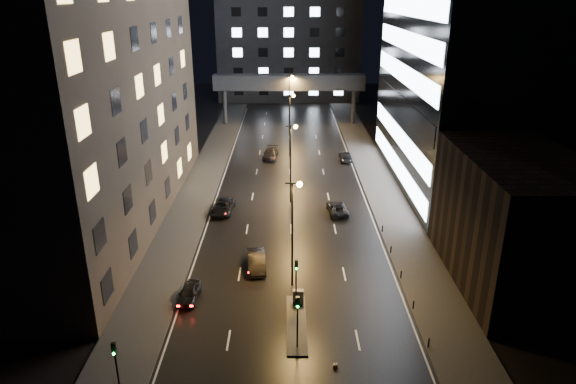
# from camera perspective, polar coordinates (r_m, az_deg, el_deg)

# --- Properties ---
(ground) EXTENTS (160.00, 160.00, 0.00)m
(ground) POSITION_cam_1_polar(r_m,az_deg,el_deg) (76.99, 0.22, 2.26)
(ground) COLOR black
(ground) RESTS_ON ground
(sidewalk_left) EXTENTS (5.00, 110.00, 0.15)m
(sidewalk_left) POSITION_cam_1_polar(r_m,az_deg,el_deg) (73.25, -9.58, 1.00)
(sidewalk_left) COLOR #383533
(sidewalk_left) RESTS_ON ground
(sidewalk_right) EXTENTS (5.00, 110.00, 0.15)m
(sidewalk_right) POSITION_cam_1_polar(r_m,az_deg,el_deg) (73.41, 10.05, 1.02)
(sidewalk_right) COLOR #383533
(sidewalk_right) RESTS_ON ground
(building_left) EXTENTS (15.00, 48.00, 40.00)m
(building_left) POSITION_cam_1_polar(r_m,az_deg,el_deg) (61.12, -22.06, 15.03)
(building_left) COLOR #2D2319
(building_left) RESTS_ON ground
(building_right_low) EXTENTS (10.00, 18.00, 12.00)m
(building_right_low) POSITION_cam_1_polar(r_m,az_deg,el_deg) (50.30, 23.93, -2.96)
(building_right_low) COLOR black
(building_right_low) RESTS_ON ground
(building_right_glass) EXTENTS (20.00, 36.00, 45.00)m
(building_right_glass) POSITION_cam_1_polar(r_m,az_deg,el_deg) (73.40, 21.24, 17.91)
(building_right_glass) COLOR black
(building_right_glass) RESTS_ON ground
(building_far) EXTENTS (34.00, 14.00, 25.00)m
(building_far) POSITION_cam_1_polar(r_m,az_deg,el_deg) (131.39, 0.07, 15.78)
(building_far) COLOR #333335
(building_far) RESTS_ON ground
(skybridge) EXTENTS (30.00, 3.00, 10.00)m
(skybridge) POSITION_cam_1_polar(r_m,az_deg,el_deg) (104.14, 0.12, 12.03)
(skybridge) COLOR #333335
(skybridge) RESTS_ON ground
(median_island) EXTENTS (1.60, 8.00, 0.15)m
(median_island) POSITION_cam_1_polar(r_m,az_deg,el_deg) (42.85, 0.95, -14.43)
(median_island) COLOR #383533
(median_island) RESTS_ON ground
(traffic_signal_near) EXTENTS (0.28, 0.34, 4.40)m
(traffic_signal_near) POSITION_cam_1_polar(r_m,az_deg,el_deg) (43.29, 0.92, -9.26)
(traffic_signal_near) COLOR black
(traffic_signal_near) RESTS_ON median_island
(traffic_signal_far) EXTENTS (0.28, 0.34, 4.40)m
(traffic_signal_far) POSITION_cam_1_polar(r_m,az_deg,el_deg) (38.65, 1.06, -13.40)
(traffic_signal_far) COLOR black
(traffic_signal_far) RESTS_ON median_island
(traffic_signal_corner) EXTENTS (0.28, 0.34, 4.40)m
(traffic_signal_corner) POSITION_cam_1_polar(r_m,az_deg,el_deg) (36.45, -18.59, -17.44)
(traffic_signal_corner) COLOR black
(traffic_signal_corner) RESTS_ON ground
(bollard_row) EXTENTS (0.12, 25.12, 0.90)m
(bollard_row) POSITION_cam_1_polar(r_m,az_deg,el_deg) (47.58, 13.07, -10.52)
(bollard_row) COLOR black
(bollard_row) RESTS_ON ground
(streetlight_near) EXTENTS (1.45, 0.50, 10.15)m
(streetlight_near) POSITION_cam_1_polar(r_m,az_deg,el_deg) (44.83, 0.69, -3.22)
(streetlight_near) COLOR black
(streetlight_near) RESTS_ON ground
(streetlight_mid_a) EXTENTS (1.45, 0.50, 10.15)m
(streetlight_mid_a) POSITION_cam_1_polar(r_m,az_deg,el_deg) (63.57, 0.44, 4.28)
(streetlight_mid_a) COLOR black
(streetlight_mid_a) RESTS_ON ground
(streetlight_mid_b) EXTENTS (1.45, 0.50, 10.15)m
(streetlight_mid_b) POSITION_cam_1_polar(r_m,az_deg,el_deg) (82.90, 0.30, 8.32)
(streetlight_mid_b) COLOR black
(streetlight_mid_b) RESTS_ON ground
(streetlight_far) EXTENTS (1.45, 0.50, 10.15)m
(streetlight_far) POSITION_cam_1_polar(r_m,az_deg,el_deg) (102.49, 0.22, 10.83)
(streetlight_far) COLOR black
(streetlight_far) RESTS_ON ground
(car_away_a) EXTENTS (1.79, 3.94, 1.31)m
(car_away_a) POSITION_cam_1_polar(r_m,az_deg,el_deg) (46.36, -10.92, -10.96)
(car_away_a) COLOR black
(car_away_a) RESTS_ON ground
(car_away_b) EXTENTS (2.16, 4.90, 1.56)m
(car_away_b) POSITION_cam_1_polar(r_m,az_deg,el_deg) (50.28, -3.52, -7.67)
(car_away_b) COLOR black
(car_away_b) RESTS_ON ground
(car_away_c) EXTENTS (2.80, 5.41, 1.46)m
(car_away_c) POSITION_cam_1_polar(r_m,az_deg,el_deg) (63.02, -7.28, -1.64)
(car_away_c) COLOR black
(car_away_c) RESTS_ON ground
(car_away_d) EXTENTS (2.64, 5.44, 1.52)m
(car_away_d) POSITION_cam_1_polar(r_m,az_deg,el_deg) (83.28, -1.97, 4.29)
(car_away_d) COLOR black
(car_away_d) RESTS_ON ground
(car_toward_a) EXTENTS (2.55, 4.89, 1.31)m
(car_toward_a) POSITION_cam_1_polar(r_m,az_deg,el_deg) (62.56, 5.50, -1.81)
(car_toward_a) COLOR black
(car_toward_a) RESTS_ON ground
(car_toward_b) EXTENTS (1.93, 4.66, 1.35)m
(car_toward_b) POSITION_cam_1_polar(r_m,az_deg,el_deg) (82.66, 6.39, 3.97)
(car_toward_b) COLOR black
(car_toward_b) RESTS_ON ground
(utility_cabinet) EXTENTS (0.92, 0.45, 1.37)m
(utility_cabinet) POSITION_cam_1_polar(r_m,az_deg,el_deg) (44.68, 1.14, -11.60)
(utility_cabinet) COLOR #4D4D50
(utility_cabinet) RESTS_ON median_island
(cone_b) EXTENTS (0.53, 0.53, 0.47)m
(cone_b) POSITION_cam_1_polar(r_m,az_deg,el_deg) (38.86, 5.30, -18.59)
(cone_b) COLOR #E04F0B
(cone_b) RESTS_ON ground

